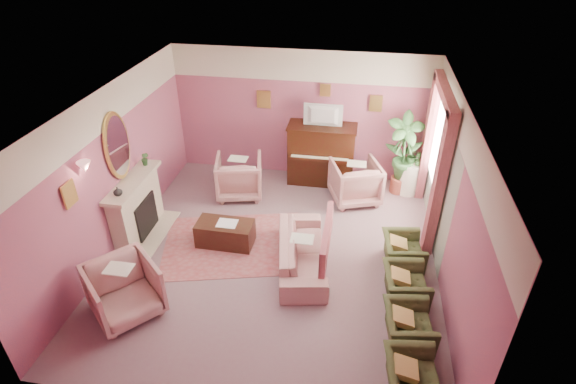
% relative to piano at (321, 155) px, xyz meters
% --- Properties ---
extents(floor, '(5.50, 6.00, 0.01)m').
position_rel_piano_xyz_m(floor, '(-0.50, -2.68, -0.65)').
color(floor, slate).
rests_on(floor, ground).
extents(ceiling, '(5.50, 6.00, 0.01)m').
position_rel_piano_xyz_m(ceiling, '(-0.50, -2.68, 2.15)').
color(ceiling, beige).
rests_on(ceiling, wall_back).
extents(wall_back, '(5.50, 0.02, 2.80)m').
position_rel_piano_xyz_m(wall_back, '(-0.50, 0.32, 0.75)').
color(wall_back, '#844A6F').
rests_on(wall_back, floor).
extents(wall_front, '(5.50, 0.02, 2.80)m').
position_rel_piano_xyz_m(wall_front, '(-0.50, -5.68, 0.75)').
color(wall_front, '#844A6F').
rests_on(wall_front, floor).
extents(wall_left, '(0.02, 6.00, 2.80)m').
position_rel_piano_xyz_m(wall_left, '(-3.25, -2.68, 0.75)').
color(wall_left, '#844A6F').
rests_on(wall_left, floor).
extents(wall_right, '(0.02, 6.00, 2.80)m').
position_rel_piano_xyz_m(wall_right, '(2.25, -2.68, 0.75)').
color(wall_right, '#844A6F').
rests_on(wall_right, floor).
extents(picture_rail_band, '(5.50, 0.01, 0.65)m').
position_rel_piano_xyz_m(picture_rail_band, '(-0.50, 0.31, 1.82)').
color(picture_rail_band, silver).
rests_on(picture_rail_band, wall_back).
extents(stripe_panel, '(0.01, 3.00, 2.15)m').
position_rel_piano_xyz_m(stripe_panel, '(2.23, -1.38, 0.42)').
color(stripe_panel, '#A5AC9B').
rests_on(stripe_panel, wall_right).
extents(fireplace_surround, '(0.30, 1.40, 1.10)m').
position_rel_piano_xyz_m(fireplace_surround, '(-3.09, -2.48, -0.10)').
color(fireplace_surround, beige).
rests_on(fireplace_surround, floor).
extents(fireplace_inset, '(0.18, 0.72, 0.68)m').
position_rel_piano_xyz_m(fireplace_inset, '(-2.99, -2.48, -0.25)').
color(fireplace_inset, black).
rests_on(fireplace_inset, floor).
extents(fire_ember, '(0.06, 0.54, 0.10)m').
position_rel_piano_xyz_m(fire_ember, '(-2.95, -2.48, -0.43)').
color(fire_ember, '#F33A0F').
rests_on(fire_ember, floor).
extents(mantel_shelf, '(0.40, 1.55, 0.07)m').
position_rel_piano_xyz_m(mantel_shelf, '(-3.06, -2.48, 0.47)').
color(mantel_shelf, beige).
rests_on(mantel_shelf, fireplace_surround).
extents(hearth, '(0.55, 1.50, 0.02)m').
position_rel_piano_xyz_m(hearth, '(-2.89, -2.48, -0.64)').
color(hearth, beige).
rests_on(hearth, floor).
extents(mirror_frame, '(0.04, 0.72, 1.20)m').
position_rel_piano_xyz_m(mirror_frame, '(-3.20, -2.48, 1.15)').
color(mirror_frame, '#E5C55C').
rests_on(mirror_frame, wall_left).
extents(mirror_glass, '(0.01, 0.60, 1.06)m').
position_rel_piano_xyz_m(mirror_glass, '(-3.17, -2.48, 1.15)').
color(mirror_glass, silver).
rests_on(mirror_glass, wall_left).
extents(sconce_shade, '(0.20, 0.20, 0.16)m').
position_rel_piano_xyz_m(sconce_shade, '(-3.12, -3.53, 1.33)').
color(sconce_shade, pink).
rests_on(sconce_shade, wall_left).
extents(piano, '(1.40, 0.60, 1.30)m').
position_rel_piano_xyz_m(piano, '(0.00, 0.00, 0.00)').
color(piano, black).
rests_on(piano, floor).
extents(piano_keyshelf, '(1.30, 0.12, 0.06)m').
position_rel_piano_xyz_m(piano_keyshelf, '(-0.00, -0.35, 0.07)').
color(piano_keyshelf, black).
rests_on(piano_keyshelf, piano).
extents(piano_keys, '(1.20, 0.08, 0.02)m').
position_rel_piano_xyz_m(piano_keys, '(0.00, -0.35, 0.11)').
color(piano_keys, '#F3EDC6').
rests_on(piano_keys, piano).
extents(piano_top, '(1.45, 0.65, 0.04)m').
position_rel_piano_xyz_m(piano_top, '(0.00, 0.00, 0.66)').
color(piano_top, black).
rests_on(piano_top, piano).
extents(television, '(0.80, 0.12, 0.48)m').
position_rel_piano_xyz_m(television, '(0.00, -0.05, 0.95)').
color(television, black).
rests_on(television, piano).
extents(print_back_left, '(0.30, 0.03, 0.38)m').
position_rel_piano_xyz_m(print_back_left, '(-1.30, 0.28, 1.07)').
color(print_back_left, '#E5C55C').
rests_on(print_back_left, wall_back).
extents(print_back_right, '(0.26, 0.03, 0.34)m').
position_rel_piano_xyz_m(print_back_right, '(1.05, 0.28, 1.13)').
color(print_back_right, '#E5C55C').
rests_on(print_back_right, wall_back).
extents(print_back_mid, '(0.22, 0.03, 0.26)m').
position_rel_piano_xyz_m(print_back_mid, '(0.00, 0.28, 1.35)').
color(print_back_mid, '#E5C55C').
rests_on(print_back_mid, wall_back).
extents(print_left_wall, '(0.03, 0.28, 0.36)m').
position_rel_piano_xyz_m(print_left_wall, '(-3.21, -3.88, 1.07)').
color(print_left_wall, '#E5C55C').
rests_on(print_left_wall, wall_left).
extents(window_blind, '(0.03, 1.40, 1.80)m').
position_rel_piano_xyz_m(window_blind, '(2.20, -1.13, 1.05)').
color(window_blind, beige).
rests_on(window_blind, wall_right).
extents(curtain_left, '(0.16, 0.34, 2.60)m').
position_rel_piano_xyz_m(curtain_left, '(2.12, -2.05, 0.65)').
color(curtain_left, '#98444D').
rests_on(curtain_left, floor).
extents(curtain_right, '(0.16, 0.34, 2.60)m').
position_rel_piano_xyz_m(curtain_right, '(2.12, -0.21, 0.65)').
color(curtain_right, '#98444D').
rests_on(curtain_right, floor).
extents(pelmet, '(0.16, 2.20, 0.16)m').
position_rel_piano_xyz_m(pelmet, '(2.12, -1.13, 1.91)').
color(pelmet, '#98444D').
rests_on(pelmet, wall_right).
extents(mantel_plant, '(0.16, 0.16, 0.28)m').
position_rel_piano_xyz_m(mantel_plant, '(-3.05, -1.93, 0.64)').
color(mantel_plant, '#356B33').
rests_on(mantel_plant, mantel_shelf).
extents(mantel_vase, '(0.16, 0.16, 0.16)m').
position_rel_piano_xyz_m(mantel_vase, '(-3.05, -2.98, 0.58)').
color(mantel_vase, silver).
rests_on(mantel_vase, mantel_shelf).
extents(area_rug, '(2.86, 2.36, 0.01)m').
position_rel_piano_xyz_m(area_rug, '(-1.29, -2.52, -0.64)').
color(area_rug, '#9F5255').
rests_on(area_rug, floor).
extents(coffee_table, '(1.01, 0.52, 0.45)m').
position_rel_piano_xyz_m(coffee_table, '(-1.44, -2.52, -0.43)').
color(coffee_table, '#351C12').
rests_on(coffee_table, floor).
extents(table_paper, '(0.35, 0.28, 0.01)m').
position_rel_piano_xyz_m(table_paper, '(-1.39, -2.52, -0.20)').
color(table_paper, white).
rests_on(table_paper, coffee_table).
extents(sofa, '(0.64, 1.93, 0.78)m').
position_rel_piano_xyz_m(sofa, '(-0.01, -2.85, -0.26)').
color(sofa, tan).
rests_on(sofa, floor).
extents(sofa_throw, '(0.10, 1.46, 0.53)m').
position_rel_piano_xyz_m(sofa_throw, '(0.39, -2.85, -0.05)').
color(sofa_throw, '#98444D').
rests_on(sofa_throw, sofa).
extents(floral_armchair_left, '(0.91, 0.91, 0.95)m').
position_rel_piano_xyz_m(floral_armchair_left, '(-1.62, -0.84, -0.17)').
color(floral_armchair_left, tan).
rests_on(floral_armchair_left, floor).
extents(floral_armchair_right, '(0.91, 0.91, 0.95)m').
position_rel_piano_xyz_m(floral_armchair_right, '(0.77, -0.65, -0.17)').
color(floral_armchair_right, tan).
rests_on(floral_armchair_right, floor).
extents(floral_armchair_front, '(0.91, 0.91, 0.95)m').
position_rel_piano_xyz_m(floral_armchair_front, '(-2.41, -4.34, -0.17)').
color(floral_armchair_front, tan).
rests_on(floral_armchair_front, floor).
extents(olive_chair_a, '(0.53, 0.76, 0.66)m').
position_rel_piano_xyz_m(olive_chair_a, '(1.67, -4.98, -0.32)').
color(olive_chair_a, '#3F4725').
rests_on(olive_chair_a, floor).
extents(olive_chair_b, '(0.53, 0.76, 0.66)m').
position_rel_piano_xyz_m(olive_chair_b, '(1.67, -4.16, -0.32)').
color(olive_chair_b, '#3F4725').
rests_on(olive_chair_b, floor).
extents(olive_chair_c, '(0.53, 0.76, 0.66)m').
position_rel_piano_xyz_m(olive_chair_c, '(1.67, -3.34, -0.32)').
color(olive_chair_c, '#3F4725').
rests_on(olive_chair_c, floor).
extents(olive_chair_d, '(0.53, 0.76, 0.66)m').
position_rel_piano_xyz_m(olive_chair_d, '(1.67, -2.52, -0.32)').
color(olive_chair_d, '#3F4725').
rests_on(olive_chair_d, floor).
extents(side_table, '(0.52, 0.52, 0.70)m').
position_rel_piano_xyz_m(side_table, '(1.89, -0.12, -0.30)').
color(side_table, white).
rests_on(side_table, floor).
extents(side_plant_big, '(0.30, 0.30, 0.34)m').
position_rel_piano_xyz_m(side_plant_big, '(1.89, -0.12, 0.22)').
color(side_plant_big, '#356B33').
rests_on(side_plant_big, side_table).
extents(side_plant_small, '(0.16, 0.16, 0.28)m').
position_rel_piano_xyz_m(side_plant_small, '(2.01, -0.22, 0.19)').
color(side_plant_small, '#356B33').
rests_on(side_plant_small, side_table).
extents(palm_pot, '(0.34, 0.34, 0.34)m').
position_rel_piano_xyz_m(palm_pot, '(1.69, -0.17, -0.48)').
color(palm_pot, brown).
rests_on(palm_pot, floor).
extents(palm_plant, '(0.76, 0.76, 1.44)m').
position_rel_piano_xyz_m(palm_plant, '(1.69, -0.17, 0.41)').
color(palm_plant, '#356B33').
rests_on(palm_plant, palm_pot).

